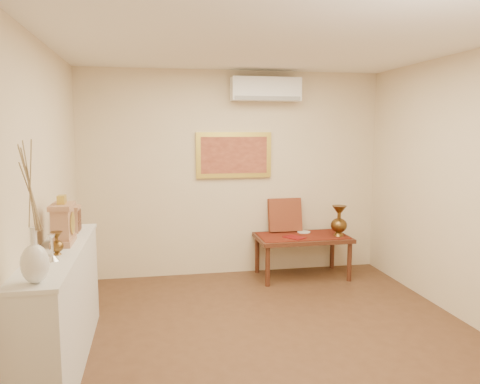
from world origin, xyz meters
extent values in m
plane|color=brown|center=(0.00, 0.00, 0.00)|extent=(4.50, 4.50, 0.00)
plane|color=white|center=(0.00, 0.00, 2.70)|extent=(4.50, 4.50, 0.00)
cube|color=beige|center=(0.00, 2.25, 1.35)|extent=(4.00, 0.02, 2.70)
cube|color=beige|center=(0.00, -2.25, 1.35)|extent=(4.00, 0.02, 2.70)
cube|color=beige|center=(-2.00, 0.00, 1.35)|extent=(0.02, 4.50, 2.70)
cube|color=#621C10|center=(0.85, 1.88, 0.55)|extent=(1.14, 0.59, 0.01)
cylinder|color=silver|center=(0.92, 2.04, 0.56)|extent=(0.17, 0.17, 0.01)
cube|color=maroon|center=(0.71, 1.76, 0.56)|extent=(0.29, 0.31, 0.01)
cube|color=#5D1215|center=(0.69, 2.17, 0.78)|extent=(0.45, 0.19, 0.46)
cube|color=silver|center=(-1.82, 0.00, 0.47)|extent=(0.35, 2.00, 0.95)
cube|color=silver|center=(-1.82, 0.00, 0.96)|extent=(0.37, 2.02, 0.03)
cube|color=tan|center=(-1.81, 0.17, 1.00)|extent=(0.16, 0.36, 0.05)
cube|color=tan|center=(-1.81, 0.17, 1.16)|extent=(0.14, 0.30, 0.25)
cylinder|color=beige|center=(-1.74, 0.17, 1.16)|extent=(0.01, 0.17, 0.17)
cylinder|color=gold|center=(-1.73, 0.17, 1.16)|extent=(0.01, 0.19, 0.19)
cube|color=tan|center=(-1.81, 0.17, 1.30)|extent=(0.17, 0.34, 0.04)
cube|color=gold|center=(-1.81, 0.17, 1.35)|extent=(0.06, 0.11, 0.07)
cube|color=tan|center=(-1.83, 0.65, 1.09)|extent=(0.15, 0.20, 0.22)
cube|color=#4C2416|center=(-1.75, 0.65, 1.04)|extent=(0.01, 0.17, 0.09)
cube|color=#4C2416|center=(-1.75, 0.65, 1.14)|extent=(0.01, 0.17, 0.09)
cube|color=tan|center=(-1.83, 0.65, 1.21)|extent=(0.16, 0.21, 0.02)
cube|color=#4C2416|center=(0.85, 1.88, 0.53)|extent=(1.20, 0.70, 0.05)
cylinder|color=#4C2416|center=(0.31, 1.59, 0.25)|extent=(0.06, 0.06, 0.50)
cylinder|color=#4C2416|center=(1.39, 1.59, 0.25)|extent=(0.06, 0.06, 0.50)
cylinder|color=#4C2416|center=(0.31, 2.17, 0.25)|extent=(0.06, 0.06, 0.50)
cylinder|color=#4C2416|center=(1.39, 2.17, 0.25)|extent=(0.06, 0.06, 0.50)
cube|color=gold|center=(0.00, 2.23, 1.60)|extent=(1.00, 0.05, 0.60)
cube|color=#B55C3F|center=(0.00, 2.20, 1.60)|extent=(0.88, 0.01, 0.48)
cube|color=white|center=(0.40, 2.12, 2.45)|extent=(0.90, 0.24, 0.30)
cube|color=gray|center=(0.40, 2.00, 2.33)|extent=(0.86, 0.02, 0.05)
camera|label=1|loc=(-1.08, -3.86, 1.92)|focal=35.00mm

